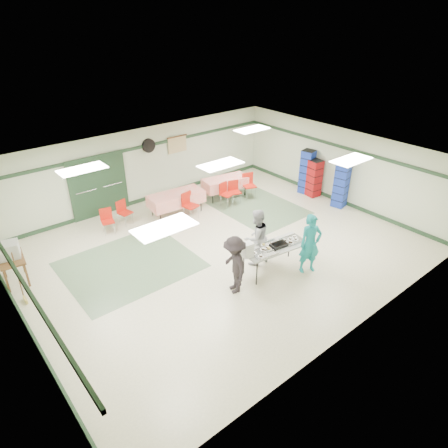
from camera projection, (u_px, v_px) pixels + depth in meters
floor at (221, 249)px, 11.93m from camera, size 11.00×11.00×0.00m
ceiling at (221, 164)px, 10.63m from camera, size 11.00×11.00×0.00m
wall_back at (142, 166)px, 14.33m from camera, size 11.00×0.00×11.00m
wall_front at (358, 284)px, 8.23m from camera, size 11.00×0.00×11.00m
wall_left at (14, 285)px, 8.21m from camera, size 0.00×9.00×9.00m
wall_right at (340, 166)px, 14.34m from camera, size 0.00×9.00×9.00m
trim_back at (141, 147)px, 13.97m from camera, size 11.00×0.06×0.10m
baseboard_back at (146, 199)px, 14.93m from camera, size 11.00×0.06×0.12m
trim_left at (6, 256)px, 7.90m from camera, size 0.06×9.00×0.10m
baseboard_left at (30, 331)px, 8.85m from camera, size 0.06×9.00×0.12m
trim_right at (342, 147)px, 13.99m from camera, size 0.06×9.00×0.10m
baseboard_right at (334, 198)px, 14.94m from camera, size 0.06×9.00×0.12m
green_patch_a at (130, 265)px, 11.21m from camera, size 3.50×3.00×0.01m
green_patch_b at (255, 206)px, 14.50m from camera, size 2.50×3.50×0.01m
double_door_left at (85, 190)px, 13.21m from camera, size 0.90×0.06×2.10m
double_door_right at (112, 183)px, 13.74m from camera, size 0.90×0.06×2.10m
door_frame at (99, 186)px, 13.45m from camera, size 2.00×0.03×2.15m
wall_fan at (149, 146)px, 14.12m from camera, size 0.50×0.10×0.50m
scroll_banner at (177, 145)px, 14.88m from camera, size 0.80×0.02×0.60m
serving_table at (275, 248)px, 10.66m from camera, size 1.91×0.97×0.76m
sheet_tray_right at (292, 240)px, 10.90m from camera, size 0.64×0.52×0.02m
sheet_tray_mid at (271, 246)px, 10.63m from camera, size 0.65×0.53×0.02m
sheet_tray_left at (264, 253)px, 10.33m from camera, size 0.67×0.54×0.02m
baking_pan at (279, 245)px, 10.62m from camera, size 0.49×0.34×0.08m
foam_box_stack at (248, 250)px, 10.12m from camera, size 0.28×0.26×0.40m
volunteer_teal at (310, 244)px, 10.58m from camera, size 0.73×0.61×1.69m
volunteer_grey at (256, 237)px, 10.93m from camera, size 0.82×0.65×1.64m
volunteer_dark at (234, 265)px, 9.83m from camera, size 0.90×1.15×1.56m
dining_table_a at (225, 183)px, 14.97m from camera, size 1.79×1.02×0.77m
dining_table_b at (176, 198)px, 13.74m from camera, size 1.97×1.01×0.77m
chair_a at (234, 189)px, 14.57m from camera, size 0.49×0.49×0.84m
chair_b at (225, 192)px, 14.33m from camera, size 0.48×0.48×0.87m
chair_c at (249, 183)px, 14.95m from camera, size 0.55×0.55×0.94m
chair_d at (189, 203)px, 13.43m from camera, size 0.51×0.51×0.93m
chair_loose_a at (123, 210)px, 13.11m from camera, size 0.47×0.47×0.83m
chair_loose_b at (107, 218)px, 12.60m from camera, size 0.46×0.46×0.82m
crate_stack_blue_a at (307, 172)px, 15.17m from camera, size 0.52×0.52×1.70m
crate_stack_red at (314, 178)px, 14.98m from camera, size 0.48×0.48×1.42m
crate_stack_blue_b at (341, 185)px, 14.11m from camera, size 0.51×0.51×1.69m
printer_table at (12, 261)px, 10.22m from camera, size 0.70×0.98×0.74m
office_printer at (8, 250)px, 10.11m from camera, size 0.61×0.56×0.41m
broom at (18, 276)px, 9.49m from camera, size 0.04×0.23×1.43m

